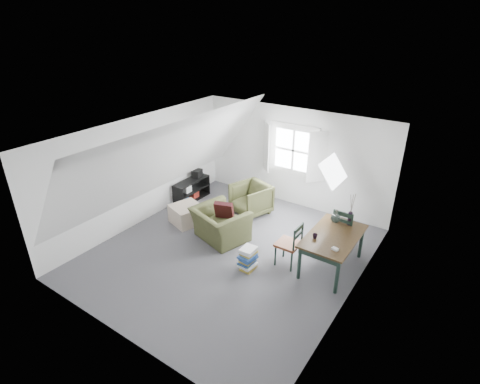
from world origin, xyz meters
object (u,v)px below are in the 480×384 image
Objects in this scene: dining_table at (333,239)px; dining_chair_near at (290,244)px; ottoman at (187,214)px; media_shelf at (191,191)px; magazine_stack at (248,259)px; armchair_near at (221,238)px; armchair_far at (251,212)px; dining_chair_far at (344,229)px.

dining_table is 0.82m from dining_chair_near.
media_shelf is at bearing 126.29° from ottoman.
magazine_stack is (-0.60, -0.56, -0.26)m from dining_chair_near.
dining_table reaches higher than ottoman.
dining_table is 3.27× the size of magazine_stack.
armchair_near is 1.10m from ottoman.
magazine_stack is at bearing -33.24° from media_shelf.
armchair_near is at bearing -34.65° from media_shelf.
magazine_stack reaches higher than armchair_far.
ottoman is (-0.99, -1.26, 0.22)m from armchair_far.
dining_chair_far reaches higher than magazine_stack.
dining_chair_near is (1.77, -1.37, 0.48)m from armchair_far.
dining_chair_far reaches higher than media_shelf.
dining_chair_near is at bearing -2.34° from ottoman.
magazine_stack is at bearing -147.92° from dining_table.
dining_chair_far is 1.06× the size of dining_chair_near.
dining_chair_near is (-0.68, -1.07, -0.03)m from dining_chair_far.
armchair_far is 1.61m from ottoman.
armchair_far is 2.75m from dining_table.
media_shelf is (-4.14, 0.00, -0.26)m from dining_chair_far.
dining_table is 1.35× the size of media_shelf.
media_shelf reaches higher than armchair_near.
dining_table reaches higher than magazine_stack.
armchair_near is at bearing -66.51° from armchair_far.
armchair_near is at bearing -94.86° from dining_chair_near.
dining_table is 0.70m from dining_chair_far.
dining_chair_far is at bearing 51.89° from magazine_stack.
dining_chair_far is (3.44, 0.95, 0.29)m from ottoman.
magazine_stack is (2.16, -0.67, 0.01)m from ottoman.
dining_chair_far is at bearing 88.89° from dining_table.
dining_table is (3.47, 0.26, 0.42)m from ottoman.
magazine_stack is at bearing 30.77° from dining_chair_far.
dining_chair_far is at bearing 12.82° from armchair_far.
dining_chair_near is 2.06× the size of magazine_stack.
ottoman is at bearing -108.28° from armchair_far.
armchair_far is at bearing -28.18° from dining_chair_far.
ottoman is 0.71× the size of dining_chair_near.
dining_table is at bearing 71.32° from dining_chair_far.
armchair_near is 0.75× the size of dining_table.
dining_chair_far is 1.26m from dining_chair_near.
armchair_far is 1.86× the size of magazine_stack.
armchair_near is 2.51m from dining_table.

